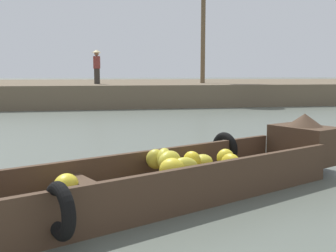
{
  "coord_description": "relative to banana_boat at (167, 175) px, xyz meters",
  "views": [
    {
      "loc": [
        0.02,
        0.46,
        1.52
      ],
      "look_at": [
        1.38,
        7.35,
        0.63
      ],
      "focal_mm": 43.84,
      "sensor_mm": 36.0,
      "label": 1
    }
  ],
  "objects": [
    {
      "name": "vendor_person",
      "position": [
        -0.41,
        15.71,
        1.65
      ],
      "size": [
        0.44,
        0.44,
        1.66
      ],
      "color": "#332D28",
      "rests_on": "riverbank_strip"
    },
    {
      "name": "riverbank_strip",
      "position": [
        -0.95,
        22.8,
        0.21
      ],
      "size": [
        160.0,
        20.0,
        1.02
      ],
      "primitive_type": "cube",
      "color": "brown",
      "rests_on": "ground"
    },
    {
      "name": "ground_plane",
      "position": [
        -0.95,
        4.77,
        -0.3
      ],
      "size": [
        300.0,
        300.0,
        0.0
      ],
      "primitive_type": "plane",
      "color": "#596056"
    },
    {
      "name": "banana_boat",
      "position": [
        0.0,
        0.0,
        0.0
      ],
      "size": [
        5.91,
        3.44,
        0.9
      ],
      "color": "#473323",
      "rests_on": "ground"
    }
  ]
}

